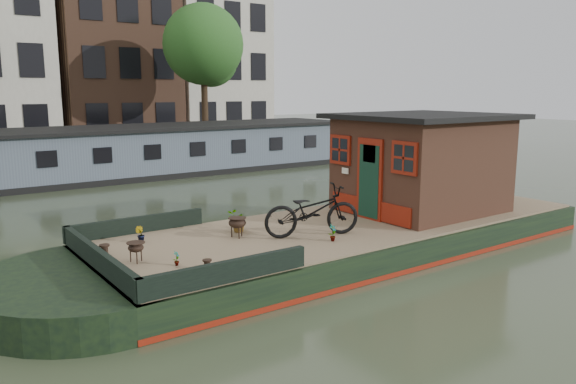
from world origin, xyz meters
TOP-DOWN VIEW (x-y plane):
  - ground at (0.00, 0.00)m, footprint 120.00×120.00m
  - houseboat_hull at (-1.33, 0.00)m, footprint 14.01×4.02m
  - houseboat_deck at (0.00, 0.00)m, footprint 11.80×3.80m
  - bow_bulwark at (-5.07, 0.00)m, footprint 3.00×4.00m
  - cabin at (2.19, 0.00)m, footprint 4.00×3.50m
  - bicycle at (-1.63, -0.44)m, footprint 2.15×1.33m
  - potted_plant_a at (-1.54, -1.01)m, footprint 0.21×0.18m
  - potted_plant_b at (-4.72, 1.15)m, footprint 0.23×0.23m
  - potted_plant_c at (-2.72, 0.72)m, footprint 0.41×0.36m
  - potted_plant_e at (-4.77, -0.66)m, footprint 0.17×0.16m
  - brazier_front at (-5.27, -0.07)m, footprint 0.37×0.37m
  - brazier_rear at (-2.95, 0.36)m, footprint 0.43×0.43m
  - bollard_port at (-5.60, 0.64)m, footprint 0.19×0.19m
  - bollard_stbd at (-4.45, -1.18)m, footprint 0.16×0.16m
  - far_houseboat at (0.00, 14.00)m, footprint 20.40×4.40m
  - quay at (0.00, 20.50)m, footprint 60.00×6.00m
  - townhouse_row at (0.15, 27.50)m, footprint 27.25×8.00m
  - tree_right at (6.14, 19.07)m, footprint 4.40×4.40m

SIDE VIEW (x-z plane):
  - ground at x=0.00m, z-range 0.00..0.00m
  - houseboat_hull at x=-1.33m, z-range -0.03..0.57m
  - quay at x=0.00m, z-range 0.00..0.90m
  - houseboat_deck at x=0.00m, z-range 0.60..0.65m
  - bollard_stbd at x=-4.45m, z-range 0.65..0.83m
  - bollard_port at x=-5.60m, z-range 0.65..0.87m
  - potted_plant_e at x=-4.77m, z-range 0.65..0.91m
  - potted_plant_b at x=-4.72m, z-range 0.65..0.98m
  - potted_plant_a at x=-1.54m, z-range 0.65..1.00m
  - bow_bulwark at x=-5.07m, z-range 0.65..1.00m
  - brazier_front at x=-5.27m, z-range 0.65..1.02m
  - brazier_rear at x=-2.95m, z-range 0.65..1.07m
  - potted_plant_c at x=-2.72m, z-range 0.65..1.11m
  - far_houseboat at x=0.00m, z-range -0.09..2.02m
  - bicycle at x=-1.63m, z-range 0.65..1.72m
  - cabin at x=2.19m, z-range 0.67..3.09m
  - tree_right at x=6.14m, z-range 2.19..9.59m
  - townhouse_row at x=0.15m, z-range -0.35..16.15m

